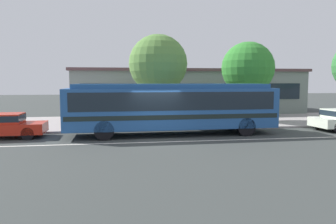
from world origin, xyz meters
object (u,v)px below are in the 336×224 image
pedestrian_waiting_near_sign (143,111)px  street_tree_mid_block (248,68)px  bus_stop_sign (243,101)px  street_tree_near_stop (158,64)px  sedan_behind_bus (0,124)px  pedestrian_walking_along_curb (138,112)px  transit_bus (172,105)px  pedestrian_standing_by_tree (231,109)px

pedestrian_waiting_near_sign → street_tree_mid_block: street_tree_mid_block is taller
pedestrian_waiting_near_sign → bus_stop_sign: (6.27, -0.93, 0.66)m
street_tree_near_stop → bus_stop_sign: bearing=-24.0°
sedan_behind_bus → pedestrian_walking_along_curb: bearing=17.1°
bus_stop_sign → street_tree_near_stop: bearing=156.0°
pedestrian_walking_along_curb → street_tree_near_stop: bearing=50.3°
transit_bus → sedan_behind_bus: (-9.04, 0.23, -0.92)m
sedan_behind_bus → pedestrian_standing_by_tree: bearing=11.9°
pedestrian_waiting_near_sign → pedestrian_standing_by_tree: (5.92, 0.21, 0.05)m
bus_stop_sign → street_tree_mid_block: bearing=62.1°
street_tree_mid_block → sedan_behind_bus: bearing=-164.3°
street_tree_near_stop → pedestrian_waiting_near_sign: bearing=-129.4°
pedestrian_waiting_near_sign → street_tree_near_stop: street_tree_near_stop is taller
sedan_behind_bus → street_tree_near_stop: bearing=24.6°
sedan_behind_bus → pedestrian_standing_by_tree: (13.58, 2.86, 0.40)m
sedan_behind_bus → street_tree_near_stop: (8.78, 4.01, 3.42)m
pedestrian_waiting_near_sign → pedestrian_standing_by_tree: 5.92m
pedestrian_walking_along_curb → street_tree_mid_block: bearing=14.4°
pedestrian_waiting_near_sign → pedestrian_standing_by_tree: pedestrian_standing_by_tree is taller
transit_bus → pedestrian_walking_along_curb: size_ratio=6.98×
street_tree_near_stop → street_tree_mid_block: size_ratio=1.06×
bus_stop_sign → pedestrian_waiting_near_sign: bearing=171.6°
transit_bus → street_tree_mid_block: 8.06m
transit_bus → pedestrian_standing_by_tree: bearing=34.2°
bus_stop_sign → street_tree_mid_block: size_ratio=0.44×
transit_bus → sedan_behind_bus: transit_bus is taller
street_tree_mid_block → pedestrian_waiting_near_sign: bearing=-167.7°
transit_bus → bus_stop_sign: 5.27m
sedan_behind_bus → street_tree_mid_block: bearing=15.7°
street_tree_mid_block → bus_stop_sign: bearing=-117.9°
sedan_behind_bus → street_tree_near_stop: size_ratio=0.72×
pedestrian_waiting_near_sign → street_tree_mid_block: bearing=12.3°
pedestrian_waiting_near_sign → pedestrian_walking_along_curb: (-0.34, -0.39, 0.02)m
pedestrian_waiting_near_sign → street_tree_near_stop: size_ratio=0.27×
sedan_behind_bus → pedestrian_walking_along_curb: pedestrian_walking_along_curb is taller
bus_stop_sign → sedan_behind_bus: bearing=-173.0°
pedestrian_standing_by_tree → pedestrian_walking_along_curb: bearing=-174.5°
pedestrian_standing_by_tree → bus_stop_sign: (0.36, -1.14, 0.61)m
pedestrian_walking_along_curb → bus_stop_sign: (6.62, -0.53, 0.64)m
pedestrian_waiting_near_sign → pedestrian_walking_along_curb: 0.52m
street_tree_mid_block → street_tree_near_stop: bearing=-177.4°
sedan_behind_bus → bus_stop_sign: size_ratio=1.73×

